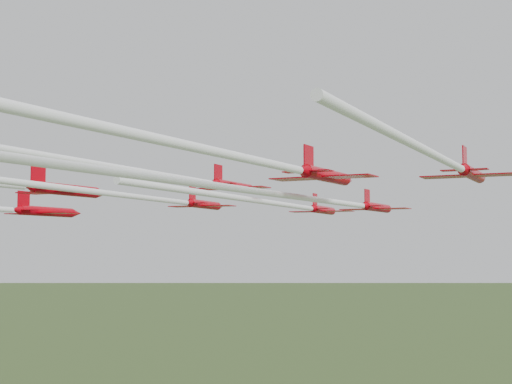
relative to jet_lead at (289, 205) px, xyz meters
The scene contains 6 objects.
jet_lead is the anchor object (origin of this frame).
jet_row2_left 14.89m from the jet_lead, 131.97° to the right, with size 12.56×46.92×2.55m.
jet_row2_right 20.57m from the jet_lead, 55.44° to the right, with size 7.96×65.92×2.36m.
jet_row3_mid 27.01m from the jet_lead, 87.84° to the right, with size 11.85×62.65×2.57m.
jet_row3_right 31.26m from the jet_lead, 36.15° to the right, with size 8.99×44.91×2.64m.
jet_row4_right 40.96m from the jet_lead, 67.70° to the right, with size 9.30×70.05×2.75m.
Camera 1 is at (38.87, -68.46, 54.98)m, focal length 50.00 mm.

